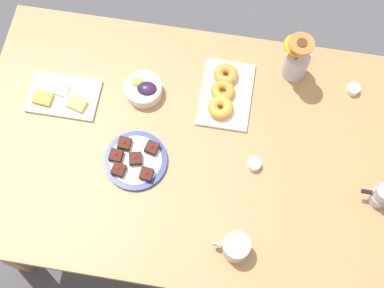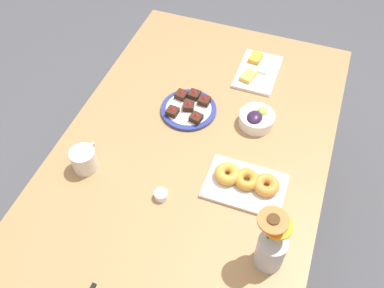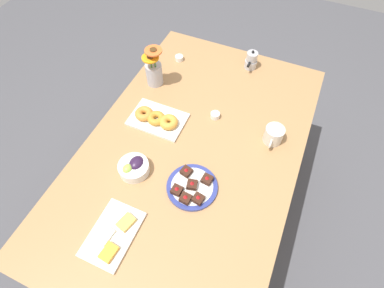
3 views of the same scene
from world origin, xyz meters
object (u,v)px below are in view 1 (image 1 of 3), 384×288
(croissant_platter, at_px, (224,93))
(jam_cup_berry, at_px, (254,164))
(moka_pot, at_px, (381,195))
(dessert_plate, at_px, (135,160))
(coffee_mug, at_px, (236,247))
(dining_table, at_px, (192,156))
(jam_cup_honey, at_px, (353,89))
(flower_vase, at_px, (296,62))
(grape_bowl, at_px, (144,89))
(cheese_platter, at_px, (63,96))

(croissant_platter, relative_size, jam_cup_berry, 5.83)
(moka_pot, bearing_deg, dessert_plate, -0.03)
(coffee_mug, bearing_deg, dining_table, -59.26)
(jam_cup_honey, bearing_deg, flower_vase, -10.30)
(jam_cup_honey, height_order, moka_pot, moka_pot)
(moka_pot, bearing_deg, grape_bowl, -17.35)
(croissant_platter, xyz_separation_m, flower_vase, (-0.25, -0.14, 0.06))
(grape_bowl, relative_size, moka_pot, 1.17)
(dining_table, relative_size, moka_pot, 13.45)
(jam_cup_honey, bearing_deg, jam_cup_berry, 47.27)
(cheese_platter, distance_m, croissant_platter, 0.61)
(coffee_mug, height_order, grape_bowl, coffee_mug)
(jam_cup_berry, bearing_deg, croissant_platter, -60.99)
(cheese_platter, xyz_separation_m, croissant_platter, (-0.60, -0.11, 0.01))
(grape_bowl, bearing_deg, dining_table, 138.13)
(dining_table, height_order, moka_pot, moka_pot)
(jam_cup_honey, bearing_deg, dining_table, 30.30)
(jam_cup_berry, bearing_deg, jam_cup_honey, -132.73)
(croissant_platter, height_order, jam_cup_berry, croissant_platter)
(jam_cup_berry, relative_size, flower_vase, 0.20)
(grape_bowl, distance_m, croissant_platter, 0.30)
(grape_bowl, xyz_separation_m, moka_pot, (-0.88, 0.28, 0.02))
(cheese_platter, height_order, jam_cup_honey, cheese_platter)
(coffee_mug, distance_m, grape_bowl, 0.68)
(grape_bowl, xyz_separation_m, jam_cup_berry, (-0.44, 0.22, -0.01))
(grape_bowl, height_order, jam_cup_honey, grape_bowl)
(moka_pot, bearing_deg, croissant_platter, -28.27)
(croissant_platter, relative_size, moka_pot, 2.35)
(jam_cup_berry, bearing_deg, dessert_plate, 7.03)
(jam_cup_berry, bearing_deg, coffee_mug, 84.84)
(grape_bowl, height_order, dessert_plate, grape_bowl)
(cheese_platter, relative_size, moka_pot, 2.18)
(grape_bowl, bearing_deg, jam_cup_berry, 153.29)
(flower_vase, height_order, moka_pot, flower_vase)
(dining_table, distance_m, flower_vase, 0.52)
(jam_cup_honey, xyz_separation_m, jam_cup_berry, (0.33, 0.36, 0.00))
(flower_vase, bearing_deg, coffee_mug, 79.75)
(coffee_mug, bearing_deg, grape_bowl, -51.93)
(moka_pot, bearing_deg, cheese_platter, -9.89)
(grape_bowl, xyz_separation_m, dessert_plate, (-0.02, 0.28, -0.02))
(dining_table, xyz_separation_m, moka_pot, (-0.67, 0.08, 0.13))
(croissant_platter, relative_size, flower_vase, 1.17)
(cheese_platter, relative_size, jam_cup_honey, 5.42)
(cheese_platter, distance_m, moka_pot, 1.20)
(dining_table, bearing_deg, flower_vase, -131.75)
(jam_cup_honey, bearing_deg, grape_bowl, 9.87)
(grape_bowl, bearing_deg, moka_pot, 162.65)
(grape_bowl, bearing_deg, dessert_plate, 94.73)
(dining_table, distance_m, moka_pot, 0.69)
(coffee_mug, height_order, moka_pot, moka_pot)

